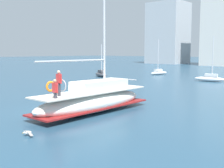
% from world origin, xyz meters
% --- Properties ---
extents(ground_plane, '(400.00, 400.00, 0.00)m').
position_xyz_m(ground_plane, '(0.00, 0.00, 0.00)').
color(ground_plane, '#284C66').
extents(main_sailboat, '(2.53, 9.63, 13.91)m').
position_xyz_m(main_sailboat, '(1.74, 1.54, 0.92)').
color(main_sailboat, white).
rests_on(main_sailboat, ground).
extents(moored_sloop_far, '(1.75, 4.01, 6.36)m').
position_xyz_m(moored_sloop_far, '(-12.59, 32.14, 0.47)').
color(moored_sloop_far, white).
rests_on(moored_sloop_far, ground).
extents(moored_cutter_left, '(4.37, 1.68, 6.32)m').
position_xyz_m(moored_cutter_left, '(-0.74, 26.74, 0.48)').
color(moored_cutter_left, silver).
rests_on(moored_cutter_left, ground).
extents(moored_cutter_right, '(4.45, 2.81, 5.36)m').
position_xyz_m(moored_cutter_right, '(-17.55, 22.14, 0.47)').
color(moored_cutter_right, '#4C4C51').
rests_on(moored_cutter_right, ground).
extents(seagull, '(1.11, 0.48, 0.17)m').
position_xyz_m(seagull, '(3.34, -4.62, 0.16)').
color(seagull, silver).
rests_on(seagull, ground).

